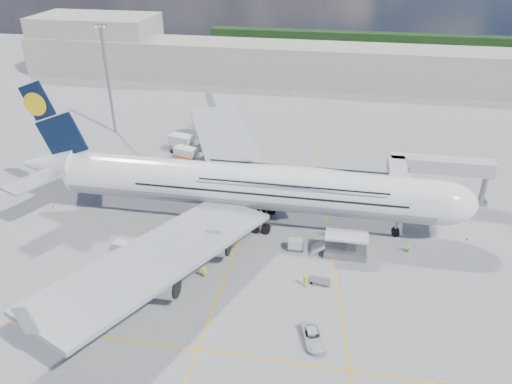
% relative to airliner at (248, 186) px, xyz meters
% --- Properties ---
extents(ground, '(300.00, 300.00, 0.00)m').
position_rel_airliner_xyz_m(ground, '(-0.26, -10.00, -6.87)').
color(ground, gray).
rests_on(ground, ground).
extents(taxi_line_main, '(0.25, 220.00, 0.01)m').
position_rel_airliner_xyz_m(taxi_line_main, '(-0.26, -10.00, -6.86)').
color(taxi_line_main, '#E4A50C').
rests_on(taxi_line_main, ground).
extents(taxi_line_cross, '(120.00, 0.25, 0.01)m').
position_rel_airliner_xyz_m(taxi_line_cross, '(-0.26, -30.00, -6.86)').
color(taxi_line_cross, '#E4A50C').
rests_on(taxi_line_cross, ground).
extents(taxi_line_diag, '(14.16, 99.06, 0.01)m').
position_rel_airliner_xyz_m(taxi_line_diag, '(13.74, -0.00, -6.86)').
color(taxi_line_diag, '#E4A50C').
rests_on(taxi_line_diag, ground).
extents(airliner, '(77.26, 79.15, 23.71)m').
position_rel_airliner_xyz_m(airliner, '(0.00, 0.00, 0.00)').
color(airliner, white).
rests_on(airliner, ground).
extents(jet_bridge, '(18.80, 12.10, 8.50)m').
position_rel_airliner_xyz_m(jet_bridge, '(29.55, 10.94, -0.02)').
color(jet_bridge, '#B7B7BC').
rests_on(jet_bridge, ground).
extents(cargo_loader, '(8.53, 3.20, 3.67)m').
position_rel_airliner_xyz_m(cargo_loader, '(16.56, -7.11, -5.62)').
color(cargo_loader, silver).
rests_on(cargo_loader, ground).
extents(light_mast, '(3.00, 0.70, 25.50)m').
position_rel_airliner_xyz_m(light_mast, '(-40.26, 35.00, 6.34)').
color(light_mast, gray).
rests_on(light_mast, ground).
extents(terminal, '(180.00, 16.00, 12.00)m').
position_rel_airliner_xyz_m(terminal, '(-0.26, 85.00, -0.87)').
color(terminal, '#B2AD9E').
rests_on(terminal, ground).
extents(hangar, '(40.00, 22.00, 18.00)m').
position_rel_airliner_xyz_m(hangar, '(-70.26, 90.00, 2.13)').
color(hangar, '#B2AD9E').
rests_on(hangar, ground).
extents(tree_line, '(160.00, 6.00, 8.00)m').
position_rel_airliner_xyz_m(tree_line, '(39.74, 130.00, -2.87)').
color(tree_line, '#193814').
rests_on(tree_line, ground).
extents(dolly_row_a, '(3.01, 1.76, 1.84)m').
position_rel_airliner_xyz_m(dolly_row_a, '(-20.40, -22.26, -5.88)').
color(dolly_row_a, gray).
rests_on(dolly_row_a, ground).
extents(dolly_row_b, '(2.75, 1.52, 0.40)m').
position_rel_airliner_xyz_m(dolly_row_b, '(-17.31, -12.71, -6.56)').
color(dolly_row_b, gray).
rests_on(dolly_row_b, ground).
extents(dolly_row_c, '(3.37, 2.69, 0.44)m').
position_rel_airliner_xyz_m(dolly_row_c, '(-2.28, -8.66, -6.53)').
color(dolly_row_c, gray).
rests_on(dolly_row_c, ground).
extents(dolly_back, '(3.32, 2.13, 1.96)m').
position_rel_airliner_xyz_m(dolly_back, '(-17.51, -12.78, -5.81)').
color(dolly_back, gray).
rests_on(dolly_back, ground).
extents(dolly_nose_far, '(3.14, 2.10, 0.42)m').
position_rel_airliner_xyz_m(dolly_nose_far, '(13.36, -14.58, -6.54)').
color(dolly_nose_far, gray).
rests_on(dolly_nose_far, ground).
extents(dolly_nose_near, '(2.89, 1.58, 1.81)m').
position_rel_airliner_xyz_m(dolly_nose_near, '(8.93, -7.02, -5.90)').
color(dolly_nose_near, gray).
rests_on(dolly_nose_near, ground).
extents(baggage_tug, '(3.50, 2.47, 1.99)m').
position_rel_airliner_xyz_m(baggage_tug, '(-7.92, -8.43, -5.99)').
color(baggage_tug, white).
rests_on(baggage_tug, ground).
extents(catering_truck_inner, '(6.96, 4.01, 3.90)m').
position_rel_airliner_xyz_m(catering_truck_inner, '(-16.68, 19.86, -5.03)').
color(catering_truck_inner, gray).
rests_on(catering_truck_inner, ground).
extents(catering_truck_outer, '(7.71, 4.54, 4.31)m').
position_rel_airliner_xyz_m(catering_truck_outer, '(-19.32, 25.44, -4.87)').
color(catering_truck_outer, gray).
rests_on(catering_truck_outer, ground).
extents(service_van, '(3.81, 5.55, 1.41)m').
position_rel_airliner_xyz_m(service_van, '(13.29, -26.13, -6.16)').
color(service_van, silver).
rests_on(service_van, ground).
extents(crew_nose, '(0.70, 0.75, 1.71)m').
position_rel_airliner_xyz_m(crew_nose, '(26.53, -4.56, -6.01)').
color(crew_nose, '#D5FF1A').
rests_on(crew_nose, ground).
extents(crew_loader, '(1.24, 1.19, 2.02)m').
position_rel_airliner_xyz_m(crew_loader, '(13.74, -2.60, -5.86)').
color(crew_loader, '#A9E818').
rests_on(crew_loader, ground).
extents(crew_wing, '(0.84, 1.23, 1.94)m').
position_rel_airliner_xyz_m(crew_wing, '(-11.67, -11.07, -5.90)').
color(crew_wing, '#D3E618').
rests_on(crew_wing, ground).
extents(crew_van, '(0.90, 1.07, 1.87)m').
position_rel_airliner_xyz_m(crew_van, '(11.28, -15.68, -5.93)').
color(crew_van, '#B5FB1A').
rests_on(crew_van, ground).
extents(crew_tug, '(1.37, 0.93, 1.96)m').
position_rel_airliner_xyz_m(crew_tug, '(-3.30, -16.47, -5.89)').
color(crew_tug, '#D1E317').
rests_on(crew_tug, ground).
extents(cone_nose, '(0.41, 0.41, 0.52)m').
position_rel_airliner_xyz_m(cone_nose, '(36.17, 0.62, -6.62)').
color(cone_nose, '#F7580D').
rests_on(cone_nose, ground).
extents(cone_wing_left_inner, '(0.40, 0.40, 0.51)m').
position_rel_airliner_xyz_m(cone_wing_left_inner, '(-15.89, 19.80, -6.62)').
color(cone_wing_left_inner, '#F7580D').
rests_on(cone_wing_left_inner, ground).
extents(cone_wing_left_outer, '(0.47, 0.47, 0.60)m').
position_rel_airliner_xyz_m(cone_wing_left_outer, '(-6.37, 27.57, -6.58)').
color(cone_wing_left_outer, '#F7580D').
rests_on(cone_wing_left_outer, ground).
extents(cone_wing_right_inner, '(0.38, 0.38, 0.48)m').
position_rel_airliner_xyz_m(cone_wing_right_inner, '(-6.59, -17.78, -6.64)').
color(cone_wing_right_inner, '#F7580D').
rests_on(cone_wing_right_inner, ground).
extents(cone_wing_right_outer, '(0.40, 0.40, 0.51)m').
position_rel_airliner_xyz_m(cone_wing_right_outer, '(-10.17, -19.18, -6.62)').
color(cone_wing_right_outer, '#F7580D').
rests_on(cone_wing_right_outer, ground).
extents(cone_tail, '(0.43, 0.43, 0.55)m').
position_rel_airliner_xyz_m(cone_tail, '(-35.74, -1.78, -6.60)').
color(cone_tail, '#F7580D').
rests_on(cone_tail, ground).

